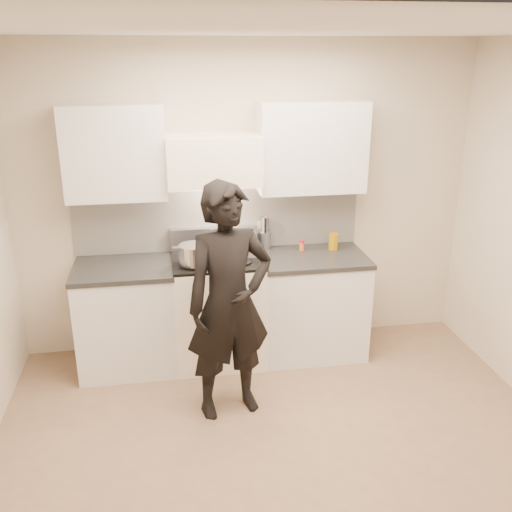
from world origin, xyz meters
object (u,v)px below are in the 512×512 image
(stove, at_px, (219,308))
(person, at_px, (229,303))
(wok, at_px, (236,239))
(utensil_crock, at_px, (265,239))
(counter_right, at_px, (311,303))

(stove, xyz_separation_m, person, (0.01, -0.78, 0.41))
(wok, bearing_deg, utensil_crock, 20.23)
(stove, bearing_deg, person, -89.52)
(counter_right, xyz_separation_m, person, (-0.82, -0.78, 0.42))
(counter_right, distance_m, utensil_crock, 0.71)
(stove, bearing_deg, wok, 39.23)
(wok, bearing_deg, counter_right, -12.48)
(stove, distance_m, person, 0.89)
(utensil_crock, height_order, person, person)
(wok, height_order, person, person)
(stove, distance_m, counter_right, 0.83)
(counter_right, relative_size, wok, 2.10)
(stove, relative_size, person, 0.54)
(utensil_crock, relative_size, person, 0.16)
(counter_right, distance_m, person, 1.21)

